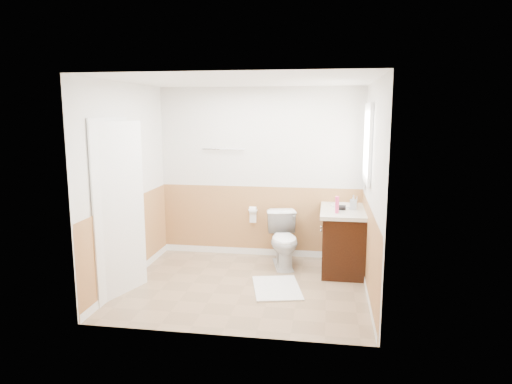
% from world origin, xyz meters
% --- Properties ---
extents(floor, '(3.00, 3.00, 0.00)m').
position_xyz_m(floor, '(0.00, 0.00, 0.00)').
color(floor, '#8C7051').
rests_on(floor, ground).
extents(ceiling, '(3.00, 3.00, 0.00)m').
position_xyz_m(ceiling, '(0.00, 0.00, 2.50)').
color(ceiling, white).
rests_on(ceiling, floor).
extents(wall_back, '(3.00, 0.00, 3.00)m').
position_xyz_m(wall_back, '(0.00, 1.30, 1.25)').
color(wall_back, silver).
rests_on(wall_back, floor).
extents(wall_front, '(3.00, 0.00, 3.00)m').
position_xyz_m(wall_front, '(0.00, -1.30, 1.25)').
color(wall_front, silver).
rests_on(wall_front, floor).
extents(wall_left, '(0.00, 3.00, 3.00)m').
position_xyz_m(wall_left, '(-1.50, 0.00, 1.25)').
color(wall_left, silver).
rests_on(wall_left, floor).
extents(wall_right, '(0.00, 3.00, 3.00)m').
position_xyz_m(wall_right, '(1.50, 0.00, 1.25)').
color(wall_right, silver).
rests_on(wall_right, floor).
extents(wainscot_back, '(3.00, 0.00, 3.00)m').
position_xyz_m(wainscot_back, '(0.00, 1.29, 0.50)').
color(wainscot_back, '#C3814E').
rests_on(wainscot_back, floor).
extents(wainscot_front, '(3.00, 0.00, 3.00)m').
position_xyz_m(wainscot_front, '(0.00, -1.29, 0.50)').
color(wainscot_front, '#C3814E').
rests_on(wainscot_front, floor).
extents(wainscot_left, '(0.00, 2.60, 2.60)m').
position_xyz_m(wainscot_left, '(-1.49, 0.00, 0.50)').
color(wainscot_left, '#C3814E').
rests_on(wainscot_left, floor).
extents(wainscot_right, '(0.00, 2.60, 2.60)m').
position_xyz_m(wainscot_right, '(1.49, 0.00, 0.50)').
color(wainscot_right, '#C3814E').
rests_on(wainscot_right, floor).
extents(toilet, '(0.57, 0.81, 0.75)m').
position_xyz_m(toilet, '(0.40, 0.84, 0.38)').
color(toilet, white).
rests_on(toilet, floor).
extents(bath_mat, '(0.72, 0.90, 0.02)m').
position_xyz_m(bath_mat, '(0.40, -0.03, 0.01)').
color(bath_mat, silver).
rests_on(bath_mat, floor).
extents(vanity_cabinet, '(0.55, 1.10, 0.80)m').
position_xyz_m(vanity_cabinet, '(1.21, 0.87, 0.40)').
color(vanity_cabinet, black).
rests_on(vanity_cabinet, floor).
extents(vanity_knob_left, '(0.03, 0.03, 0.03)m').
position_xyz_m(vanity_knob_left, '(0.91, 0.77, 0.55)').
color(vanity_knob_left, silver).
rests_on(vanity_knob_left, vanity_cabinet).
extents(vanity_knob_right, '(0.03, 0.03, 0.03)m').
position_xyz_m(vanity_knob_right, '(0.91, 0.97, 0.55)').
color(vanity_knob_right, silver).
rests_on(vanity_knob_right, vanity_cabinet).
extents(countertop, '(0.60, 1.15, 0.05)m').
position_xyz_m(countertop, '(1.20, 0.87, 0.83)').
color(countertop, silver).
rests_on(countertop, vanity_cabinet).
extents(sink_basin, '(0.36, 0.36, 0.02)m').
position_xyz_m(sink_basin, '(1.21, 1.02, 0.86)').
color(sink_basin, white).
rests_on(sink_basin, countertop).
extents(faucet, '(0.02, 0.02, 0.14)m').
position_xyz_m(faucet, '(1.39, 1.02, 0.92)').
color(faucet, white).
rests_on(faucet, countertop).
extents(lotion_bottle, '(0.05, 0.05, 0.22)m').
position_xyz_m(lotion_bottle, '(1.11, 0.54, 0.96)').
color(lotion_bottle, '#D4376E').
rests_on(lotion_bottle, countertop).
extents(soap_dispenser, '(0.09, 0.09, 0.19)m').
position_xyz_m(soap_dispenser, '(1.33, 0.81, 0.95)').
color(soap_dispenser, '#9BA3AE').
rests_on(soap_dispenser, countertop).
extents(hair_dryer_body, '(0.14, 0.07, 0.07)m').
position_xyz_m(hair_dryer_body, '(1.16, 0.74, 0.89)').
color(hair_dryer_body, black).
rests_on(hair_dryer_body, countertop).
extents(hair_dryer_handle, '(0.03, 0.03, 0.07)m').
position_xyz_m(hair_dryer_handle, '(1.13, 0.76, 0.86)').
color(hair_dryer_handle, black).
rests_on(hair_dryer_handle, countertop).
extents(mirror_panel, '(0.02, 0.35, 0.90)m').
position_xyz_m(mirror_panel, '(1.48, 1.10, 1.55)').
color(mirror_panel, silver).
rests_on(mirror_panel, wall_right).
extents(window_frame, '(0.04, 0.80, 1.00)m').
position_xyz_m(window_frame, '(1.47, 0.59, 1.75)').
color(window_frame, white).
rests_on(window_frame, wall_right).
extents(window_glass, '(0.01, 0.70, 0.90)m').
position_xyz_m(window_glass, '(1.49, 0.59, 1.75)').
color(window_glass, white).
rests_on(window_glass, wall_right).
extents(door, '(0.29, 0.78, 2.04)m').
position_xyz_m(door, '(-1.40, -0.45, 1.02)').
color(door, white).
rests_on(door, wall_left).
extents(door_frame, '(0.02, 0.92, 2.10)m').
position_xyz_m(door_frame, '(-1.48, -0.45, 1.03)').
color(door_frame, white).
rests_on(door_frame, wall_left).
extents(door_knob, '(0.06, 0.06, 0.06)m').
position_xyz_m(door_knob, '(-1.34, -0.12, 0.95)').
color(door_knob, silver).
rests_on(door_knob, door).
extents(towel_bar, '(0.62, 0.02, 0.02)m').
position_xyz_m(towel_bar, '(-0.55, 1.25, 1.60)').
color(towel_bar, silver).
rests_on(towel_bar, wall_back).
extents(tp_holder_bar, '(0.14, 0.02, 0.02)m').
position_xyz_m(tp_holder_bar, '(-0.10, 1.23, 0.70)').
color(tp_holder_bar, silver).
rests_on(tp_holder_bar, wall_back).
extents(tp_roll, '(0.10, 0.11, 0.11)m').
position_xyz_m(tp_roll, '(-0.10, 1.23, 0.70)').
color(tp_roll, white).
rests_on(tp_roll, tp_holder_bar).
extents(tp_sheet, '(0.10, 0.01, 0.16)m').
position_xyz_m(tp_sheet, '(-0.10, 1.23, 0.59)').
color(tp_sheet, white).
rests_on(tp_sheet, tp_roll).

